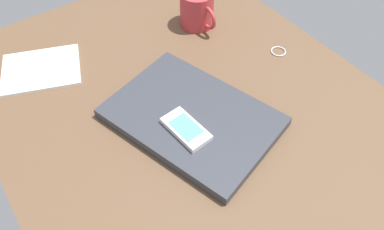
{
  "coord_description": "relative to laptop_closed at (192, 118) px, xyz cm",
  "views": [
    {
      "loc": [
        38.7,
        -32.13,
        66.0
      ],
      "look_at": [
        -4.04,
        -2.09,
        5.0
      ],
      "focal_mm": 36.08,
      "sensor_mm": 36.0,
      "label": 1
    }
  ],
  "objects": [
    {
      "name": "cell_phone_on_laptop",
      "position": [
        2.97,
        -3.56,
        1.81
      ],
      "size": [
        10.75,
        6.18,
        1.31
      ],
      "color": "silver",
      "rests_on": "laptop_closed"
    },
    {
      "name": "notepad",
      "position": [
        -33.46,
        -20.4,
        -0.78
      ],
      "size": [
        19.79,
        21.88,
        0.8
      ],
      "primitive_type": "cube",
      "rotation": [
        0.0,
        0.0,
        -0.37
      ],
      "color": "white",
      "rests_on": "desk_surface"
    },
    {
      "name": "laptop_closed",
      "position": [
        0.0,
        0.0,
        0.0
      ],
      "size": [
        39.35,
        32.58,
        2.37
      ],
      "primitive_type": "cube",
      "rotation": [
        0.0,
        0.0,
        0.29
      ],
      "color": "#33353D",
      "rests_on": "desk_surface"
    },
    {
      "name": "coffee_mug",
      "position": [
        -26.97,
        20.65,
        3.57
      ],
      "size": [
        12.34,
        8.83,
        9.51
      ],
      "color": "#B23338",
      "rests_on": "desk_surface"
    },
    {
      "name": "key_ring",
      "position": [
        -6.01,
        30.65,
        -1.0
      ],
      "size": [
        3.8,
        3.8,
        0.36
      ],
      "primitive_type": "torus",
      "color": "silver",
      "rests_on": "desk_surface"
    },
    {
      "name": "desk_surface",
      "position": [
        4.04,
        2.09,
        -2.68
      ],
      "size": [
        120.0,
        80.0,
        3.0
      ],
      "primitive_type": "cube",
      "color": "brown",
      "rests_on": "ground"
    }
  ]
}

